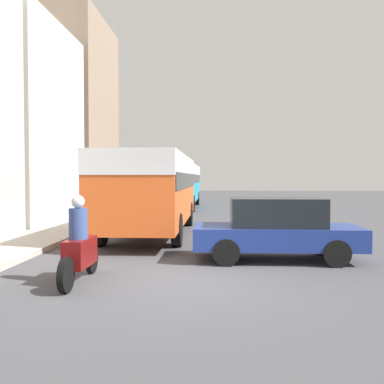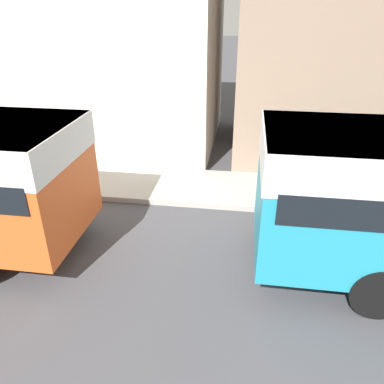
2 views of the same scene
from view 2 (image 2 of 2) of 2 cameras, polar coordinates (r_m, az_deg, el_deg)
The scene contains 2 objects.
building_midblock at distance 14.51m, azimuth -10.60°, elevation 24.97°, with size 6.08×6.61×8.93m.
pedestrian_near_curb at distance 11.38m, azimuth 25.44°, elevation 4.49°, with size 0.43×0.43×1.73m.
Camera 2 is at (4.56, 14.91, 4.89)m, focal length 35.00 mm.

